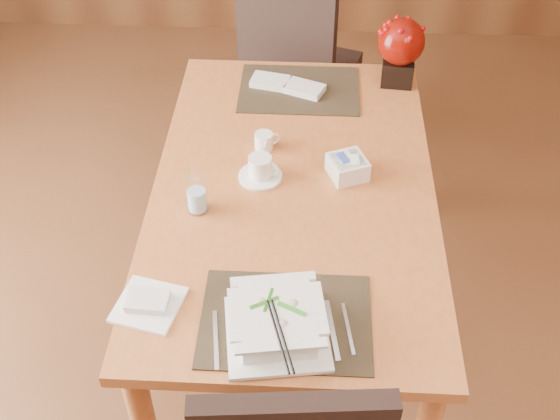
# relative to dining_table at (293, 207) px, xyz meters

# --- Properties ---
(dining_table) EXTENTS (0.90, 1.50, 0.75)m
(dining_table) POSITION_rel_dining_table_xyz_m (0.00, 0.00, 0.00)
(dining_table) COLOR #C16B35
(dining_table) RESTS_ON ground
(placemat_near) EXTENTS (0.45, 0.33, 0.01)m
(placemat_near) POSITION_rel_dining_table_xyz_m (0.00, -0.55, 0.10)
(placemat_near) COLOR black
(placemat_near) RESTS_ON dining_table
(placemat_far) EXTENTS (0.45, 0.33, 0.01)m
(placemat_far) POSITION_rel_dining_table_xyz_m (0.00, 0.55, 0.10)
(placemat_far) COLOR black
(placemat_far) RESTS_ON dining_table
(soup_setting) EXTENTS (0.30, 0.30, 0.11)m
(soup_setting) POSITION_rel_dining_table_xyz_m (-0.02, -0.60, 0.15)
(soup_setting) COLOR white
(soup_setting) RESTS_ON dining_table
(coffee_cup) EXTENTS (0.14, 0.14, 0.08)m
(coffee_cup) POSITION_rel_dining_table_xyz_m (-0.11, 0.03, 0.13)
(coffee_cup) COLOR white
(coffee_cup) RESTS_ON dining_table
(water_glass) EXTENTS (0.08, 0.08, 0.15)m
(water_glass) POSITION_rel_dining_table_xyz_m (-0.29, -0.13, 0.17)
(water_glass) COLOR silver
(water_glass) RESTS_ON dining_table
(creamer_jug) EXTENTS (0.10, 0.10, 0.06)m
(creamer_jug) POSITION_rel_dining_table_xyz_m (-0.11, 0.19, 0.13)
(creamer_jug) COLOR white
(creamer_jug) RESTS_ON dining_table
(sugar_caddy) EXTENTS (0.15, 0.15, 0.07)m
(sugar_caddy) POSITION_rel_dining_table_xyz_m (0.17, 0.06, 0.13)
(sugar_caddy) COLOR white
(sugar_caddy) RESTS_ON dining_table
(berry_decor) EXTENTS (0.18, 0.18, 0.26)m
(berry_decor) POSITION_rel_dining_table_xyz_m (0.37, 0.63, 0.24)
(berry_decor) COLOR black
(berry_decor) RESTS_ON dining_table
(napkins_far) EXTENTS (0.30, 0.18, 0.02)m
(napkins_far) POSITION_rel_dining_table_xyz_m (-0.04, 0.55, 0.12)
(napkins_far) COLOR silver
(napkins_far) RESTS_ON dining_table
(bread_plate) EXTENTS (0.20, 0.20, 0.01)m
(bread_plate) POSITION_rel_dining_table_xyz_m (-0.37, -0.52, 0.10)
(bread_plate) COLOR white
(bread_plate) RESTS_ON dining_table
(far_chair) EXTENTS (0.58, 0.58, 0.98)m
(far_chair) POSITION_rel_dining_table_xyz_m (-0.03, 1.08, -0.10)
(far_chair) COLOR black
(far_chair) RESTS_ON ground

